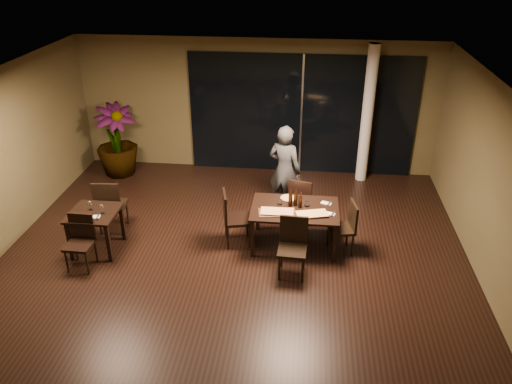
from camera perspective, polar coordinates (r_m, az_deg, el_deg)
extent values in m
plane|color=black|center=(8.42, -2.83, -8.61)|extent=(8.00, 8.00, 0.00)
cube|color=brown|center=(11.35, 0.13, 9.82)|extent=(8.00, 0.10, 3.00)
cube|color=brown|center=(8.09, 26.56, -0.96)|extent=(0.10, 8.00, 3.00)
cube|color=silver|center=(7.07, -3.40, 11.53)|extent=(8.00, 8.00, 0.04)
cube|color=black|center=(11.26, 5.21, 8.75)|extent=(5.00, 0.06, 2.70)
cylinder|color=silver|center=(10.99, 12.59, 8.54)|extent=(0.24, 0.24, 3.00)
cube|color=black|center=(8.62, 4.46, -1.96)|extent=(1.50, 1.00, 0.04)
cube|color=black|center=(8.48, -0.43, -5.39)|extent=(0.06, 0.06, 0.71)
cube|color=black|center=(8.46, 8.95, -5.87)|extent=(0.06, 0.06, 0.71)
cube|color=black|center=(9.22, 0.20, -2.42)|extent=(0.06, 0.06, 0.71)
cube|color=black|center=(9.20, 8.78, -2.86)|extent=(0.06, 0.06, 0.71)
cube|color=black|center=(8.92, -18.07, -2.29)|extent=(0.80, 0.80, 0.04)
cube|color=black|center=(8.99, -20.54, -5.29)|extent=(0.06, 0.06, 0.71)
cube|color=black|center=(8.71, -16.50, -5.68)|extent=(0.06, 0.06, 0.71)
cube|color=black|center=(9.50, -18.85, -3.10)|extent=(0.06, 0.06, 0.71)
cube|color=black|center=(9.24, -15.01, -3.40)|extent=(0.06, 0.06, 0.71)
cube|color=black|center=(9.50, 5.30, -0.95)|extent=(0.53, 0.53, 0.05)
cylinder|color=black|center=(9.72, 6.54, -1.81)|extent=(0.04, 0.04, 0.45)
cylinder|color=black|center=(9.80, 4.52, -1.46)|extent=(0.04, 0.04, 0.45)
cylinder|color=black|center=(9.42, 5.99, -2.81)|extent=(0.04, 0.04, 0.45)
cylinder|color=black|center=(9.50, 3.91, -2.44)|extent=(0.04, 0.04, 0.45)
cube|color=black|center=(9.21, 5.03, -0.15)|extent=(0.43, 0.15, 0.50)
cube|color=black|center=(8.02, 4.16, -6.67)|extent=(0.47, 0.47, 0.05)
cylinder|color=black|center=(8.02, 2.65, -8.67)|extent=(0.04, 0.04, 0.46)
cylinder|color=black|center=(8.00, 5.31, -8.88)|extent=(0.04, 0.04, 0.46)
cylinder|color=black|center=(8.32, 2.94, -7.18)|extent=(0.04, 0.04, 0.46)
cylinder|color=black|center=(8.30, 5.50, -7.38)|extent=(0.04, 0.04, 0.46)
cube|color=black|center=(8.06, 4.35, -4.35)|extent=(0.45, 0.06, 0.51)
cube|color=black|center=(8.79, -2.13, -3.13)|extent=(0.57, 0.57, 0.05)
cylinder|color=black|center=(8.77, -0.72, -5.04)|extent=(0.04, 0.04, 0.48)
cylinder|color=black|center=(9.09, -1.01, -3.74)|extent=(0.04, 0.04, 0.48)
cylinder|color=black|center=(8.74, -3.25, -5.21)|extent=(0.04, 0.04, 0.48)
cylinder|color=black|center=(9.07, -3.44, -3.90)|extent=(0.04, 0.04, 0.48)
cube|color=black|center=(8.64, -3.58, -1.70)|extent=(0.15, 0.47, 0.54)
cube|color=black|center=(8.71, 9.68, -4.18)|extent=(0.50, 0.50, 0.05)
cylinder|color=black|center=(8.93, 8.21, -4.85)|extent=(0.04, 0.04, 0.44)
cylinder|color=black|center=(8.65, 8.71, -6.09)|extent=(0.04, 0.04, 0.44)
cylinder|color=black|center=(9.02, 10.39, -4.71)|extent=(0.04, 0.04, 0.44)
cylinder|color=black|center=(8.73, 10.96, -5.93)|extent=(0.04, 0.04, 0.44)
cube|color=black|center=(8.64, 11.06, -2.73)|extent=(0.12, 0.43, 0.49)
cube|color=black|center=(9.55, -16.14, -1.48)|extent=(0.53, 0.53, 0.06)
cylinder|color=black|center=(9.78, -14.50, -2.22)|extent=(0.04, 0.04, 0.50)
cylinder|color=black|center=(9.90, -16.74, -2.16)|extent=(0.04, 0.04, 0.50)
cylinder|color=black|center=(9.45, -15.11, -3.43)|extent=(0.04, 0.04, 0.50)
cylinder|color=black|center=(9.57, -17.42, -3.36)|extent=(0.04, 0.04, 0.50)
cube|color=black|center=(9.23, -16.74, -0.64)|extent=(0.49, 0.08, 0.56)
cube|color=black|center=(8.67, -19.55, -5.73)|extent=(0.43, 0.43, 0.05)
cylinder|color=black|center=(8.74, -20.83, -7.42)|extent=(0.03, 0.03, 0.44)
cylinder|color=black|center=(8.59, -18.75, -7.68)|extent=(0.03, 0.03, 0.44)
cylinder|color=black|center=(8.99, -19.87, -6.18)|extent=(0.03, 0.03, 0.44)
cylinder|color=black|center=(8.85, -17.84, -6.41)|extent=(0.03, 0.03, 0.44)
cube|color=black|center=(8.70, -19.27, -3.70)|extent=(0.43, 0.05, 0.48)
imported|color=#2D3033|center=(9.62, 3.29, 2.53)|extent=(0.72, 0.60, 1.80)
imported|color=#244E1A|center=(11.66, -15.66, 5.68)|extent=(1.24, 1.24, 1.63)
cube|color=#3F2414|center=(8.44, 2.42, -2.37)|extent=(0.66, 0.40, 0.01)
cube|color=#452A16|center=(8.42, 6.40, -2.62)|extent=(0.58, 0.42, 0.01)
cylinder|color=red|center=(8.90, 3.70, -0.71)|extent=(0.26, 0.26, 0.01)
cylinder|color=white|center=(8.69, 2.78, -1.15)|extent=(0.08, 0.08, 0.09)
cylinder|color=white|center=(8.67, 5.83, -1.34)|extent=(0.08, 0.08, 0.10)
cube|color=white|center=(8.49, 8.41, -2.47)|extent=(0.20, 0.15, 0.01)
cube|color=white|center=(8.80, 8.02, -1.28)|extent=(0.20, 0.16, 0.01)
cube|color=white|center=(8.73, -17.99, -2.73)|extent=(0.20, 0.14, 0.01)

